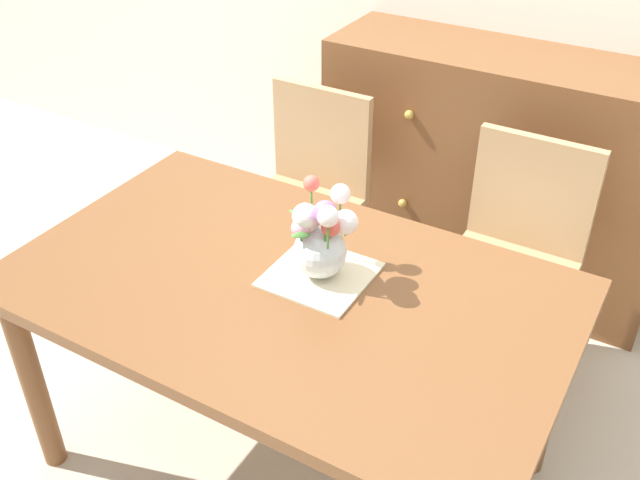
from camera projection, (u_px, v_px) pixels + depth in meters
ground_plane at (292, 461)px, 2.39m from camera, size 12.00×12.00×0.00m
dining_table at (287, 310)px, 2.03m from camera, size 1.53×0.93×0.74m
chair_left at (307, 187)px, 2.85m from camera, size 0.42×0.42×0.90m
chair_right at (516, 249)px, 2.50m from camera, size 0.42×0.42×0.90m
dresser at (494, 172)px, 2.99m from camera, size 1.40×0.47×1.00m
placemat at (320, 275)px, 2.00m from camera, size 0.27×0.27×0.01m
flower_vase at (320, 238)px, 1.93m from camera, size 0.21×0.24×0.25m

